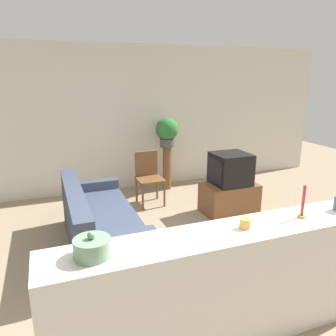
{
  "coord_description": "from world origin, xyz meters",
  "views": [
    {
      "loc": [
        -1.24,
        -2.63,
        2.13
      ],
      "look_at": [
        0.39,
        1.62,
        0.85
      ],
      "focal_mm": 35.0,
      "sensor_mm": 36.0,
      "label": 1
    }
  ],
  "objects_px": {
    "television": "(230,169)",
    "decorative_bowl": "(92,248)",
    "potted_plant": "(167,131)",
    "wooden_chair": "(149,175)",
    "couch": "(99,226)"
  },
  "relations": [
    {
      "from": "couch",
      "to": "television",
      "type": "xyz_separation_m",
      "value": [
        2.13,
        0.4,
        0.43
      ]
    },
    {
      "from": "television",
      "to": "wooden_chair",
      "type": "bearing_deg",
      "value": 140.92
    },
    {
      "from": "potted_plant",
      "to": "wooden_chair",
      "type": "bearing_deg",
      "value": -133.69
    },
    {
      "from": "couch",
      "to": "wooden_chair",
      "type": "bearing_deg",
      "value": 49.98
    },
    {
      "from": "potted_plant",
      "to": "decorative_bowl",
      "type": "relative_size",
      "value": 2.21
    },
    {
      "from": "couch",
      "to": "television",
      "type": "bearing_deg",
      "value": 10.65
    },
    {
      "from": "couch",
      "to": "potted_plant",
      "type": "height_order",
      "value": "potted_plant"
    },
    {
      "from": "couch",
      "to": "wooden_chair",
      "type": "height_order",
      "value": "wooden_chair"
    },
    {
      "from": "wooden_chair",
      "to": "television",
      "type": "bearing_deg",
      "value": -39.08
    },
    {
      "from": "television",
      "to": "decorative_bowl",
      "type": "height_order",
      "value": "decorative_bowl"
    },
    {
      "from": "couch",
      "to": "wooden_chair",
      "type": "xyz_separation_m",
      "value": [
        1.06,
        1.27,
        0.2
      ]
    },
    {
      "from": "television",
      "to": "potted_plant",
      "type": "distance_m",
      "value": 1.59
    },
    {
      "from": "potted_plant",
      "to": "decorative_bowl",
      "type": "distance_m",
      "value": 4.2
    },
    {
      "from": "wooden_chair",
      "to": "decorative_bowl",
      "type": "xyz_separation_m",
      "value": [
        -1.38,
        -3.14,
        0.54
      ]
    },
    {
      "from": "potted_plant",
      "to": "couch",
      "type": "bearing_deg",
      "value": -131.23
    }
  ]
}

